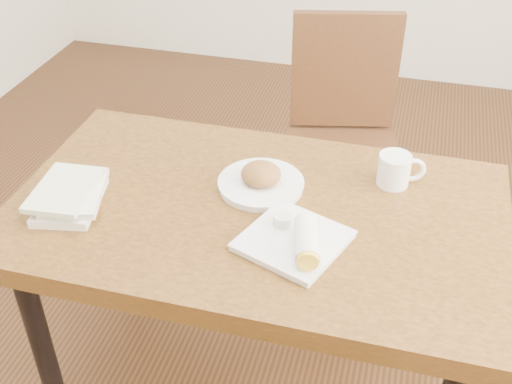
% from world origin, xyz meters
% --- Properties ---
extents(table, '(1.29, 0.77, 0.75)m').
position_xyz_m(table, '(0.00, 0.00, 0.67)').
color(table, brown).
rests_on(table, ground).
extents(chair_far, '(0.50, 0.50, 0.95)m').
position_xyz_m(chair_far, '(0.12, 0.83, 0.55)').
color(chair_far, '#472814').
rests_on(chair_far, ground).
extents(plate_scone, '(0.24, 0.24, 0.08)m').
position_xyz_m(plate_scone, '(-0.01, 0.09, 0.77)').
color(plate_scone, white).
rests_on(plate_scone, table).
extents(coffee_mug, '(0.13, 0.09, 0.09)m').
position_xyz_m(coffee_mug, '(0.34, 0.21, 0.80)').
color(coffee_mug, white).
rests_on(coffee_mug, table).
extents(plate_burrito, '(0.29, 0.29, 0.08)m').
position_xyz_m(plate_burrito, '(0.14, -0.13, 0.77)').
color(plate_burrito, white).
rests_on(plate_burrito, table).
extents(book_stack, '(0.20, 0.25, 0.06)m').
position_xyz_m(book_stack, '(-0.47, -0.11, 0.78)').
color(book_stack, white).
rests_on(book_stack, table).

